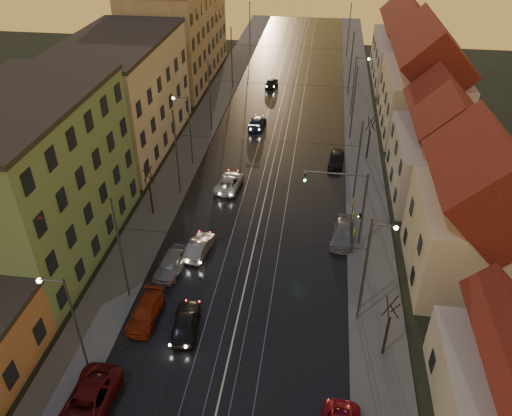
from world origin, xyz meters
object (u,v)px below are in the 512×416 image
at_px(street_lamp_0, 70,318).
at_px(driving_car_4, 272,83).
at_px(street_lamp_1, 372,259).
at_px(traffic_light_mast, 352,199).
at_px(driving_car_0, 186,322).
at_px(street_lamp_2, 187,124).
at_px(parked_left_1, 87,404).
at_px(driving_car_1, 199,247).
at_px(parked_left_2, 146,312).
at_px(driving_car_3, 257,123).
at_px(street_lamp_3, 356,80).
at_px(parked_left_3, 171,263).
at_px(parked_right_1, 343,234).
at_px(driving_car_2, 229,182).
at_px(parked_right_2, 336,159).

bearing_deg(street_lamp_0, driving_car_4, 83.33).
height_order(street_lamp_1, traffic_light_mast, street_lamp_1).
xyz_separation_m(driving_car_0, driving_car_4, (0.60, 49.11, -0.10)).
xyz_separation_m(traffic_light_mast, driving_car_4, (-10.84, 37.47, -3.96)).
relative_size(street_lamp_0, street_lamp_2, 1.00).
bearing_deg(parked_left_1, driving_car_0, 61.82).
distance_m(street_lamp_2, driving_car_1, 16.34).
bearing_deg(parked_left_2, traffic_light_mast, 38.72).
distance_m(driving_car_1, driving_car_4, 40.59).
bearing_deg(driving_car_3, street_lamp_2, 64.46).
relative_size(street_lamp_2, parked_left_2, 1.81).
relative_size(street_lamp_2, parked_left_1, 1.43).
height_order(street_lamp_3, parked_left_2, street_lamp_3).
bearing_deg(street_lamp_3, street_lamp_0, -112.48).
relative_size(street_lamp_1, street_lamp_2, 1.00).
relative_size(driving_car_4, parked_left_1, 0.67).
bearing_deg(parked_left_3, driving_car_0, -58.88).
height_order(parked_left_1, parked_right_1, parked_left_1).
relative_size(driving_car_1, driving_car_2, 0.88).
relative_size(street_lamp_0, street_lamp_3, 1.00).
bearing_deg(parked_right_2, parked_right_1, -82.80).
bearing_deg(parked_left_1, parked_left_3, 85.81).
xyz_separation_m(street_lamp_0, driving_car_2, (5.22, 23.71, -4.22)).
height_order(street_lamp_0, parked_right_2, street_lamp_0).
distance_m(street_lamp_1, driving_car_0, 13.72).
height_order(parked_left_2, parked_right_2, parked_right_2).
distance_m(street_lamp_3, driving_car_2, 24.46).
bearing_deg(parked_right_2, driving_car_3, 144.11).
distance_m(traffic_light_mast, parked_left_3, 15.74).
distance_m(driving_car_3, driving_car_4, 14.73).
bearing_deg(driving_car_4, parked_left_1, 91.59).
height_order(traffic_light_mast, driving_car_4, traffic_light_mast).
relative_size(driving_car_1, parked_left_2, 0.95).
distance_m(street_lamp_0, driving_car_4, 54.00).
xyz_separation_m(driving_car_0, parked_left_1, (-4.15, -7.17, 0.04)).
distance_m(street_lamp_2, driving_car_0, 24.66).
bearing_deg(driving_car_2, street_lamp_2, -33.50).
bearing_deg(parked_right_2, street_lamp_1, -79.92).
xyz_separation_m(street_lamp_2, parked_right_2, (16.08, 2.18, -4.20)).
xyz_separation_m(parked_left_1, parked_right_1, (15.20, 19.21, -0.12)).
relative_size(driving_car_4, parked_left_3, 0.84).
bearing_deg(street_lamp_2, parked_right_2, 7.71).
bearing_deg(driving_car_0, parked_left_1, 53.32).
xyz_separation_m(driving_car_2, parked_right_2, (10.86, 6.47, 0.02)).
xyz_separation_m(traffic_light_mast, parked_left_3, (-14.19, -5.60, -3.84)).
xyz_separation_m(street_lamp_2, parked_left_1, (1.50, -30.82, -4.11)).
bearing_deg(parked_right_2, driving_car_4, 117.46).
height_order(driving_car_0, driving_car_4, driving_car_0).
height_order(street_lamp_3, parked_left_3, street_lamp_3).
bearing_deg(parked_left_2, parked_right_2, 63.37).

